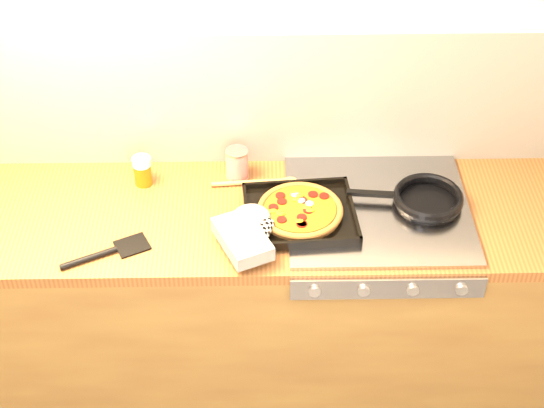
{
  "coord_description": "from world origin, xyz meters",
  "views": [
    {
      "loc": [
        0.06,
        -0.99,
        2.68
      ],
      "look_at": [
        0.1,
        1.08,
        0.95
      ],
      "focal_mm": 55.0,
      "sensor_mm": 36.0,
      "label": 1
    }
  ],
  "objects_px": {
    "pizza_on_tray": "(284,217)",
    "tomato_can": "(237,164)",
    "frying_pan": "(426,199)",
    "juice_glass": "(143,171)"
  },
  "relations": [
    {
      "from": "pizza_on_tray",
      "to": "tomato_can",
      "type": "distance_m",
      "value": 0.31
    },
    {
      "from": "frying_pan",
      "to": "juice_glass",
      "type": "bearing_deg",
      "value": 171.33
    },
    {
      "from": "pizza_on_tray",
      "to": "frying_pan",
      "type": "bearing_deg",
      "value": 10.82
    },
    {
      "from": "juice_glass",
      "to": "pizza_on_tray",
      "type": "bearing_deg",
      "value": -26.31
    },
    {
      "from": "tomato_can",
      "to": "juice_glass",
      "type": "bearing_deg",
      "value": -174.27
    },
    {
      "from": "frying_pan",
      "to": "tomato_can",
      "type": "distance_m",
      "value": 0.65
    },
    {
      "from": "frying_pan",
      "to": "juice_glass",
      "type": "xyz_separation_m",
      "value": [
        -0.95,
        0.14,
        0.02
      ]
    },
    {
      "from": "tomato_can",
      "to": "frying_pan",
      "type": "bearing_deg",
      "value": -15.76
    },
    {
      "from": "juice_glass",
      "to": "tomato_can",
      "type": "bearing_deg",
      "value": 5.73
    },
    {
      "from": "pizza_on_tray",
      "to": "juice_glass",
      "type": "xyz_separation_m",
      "value": [
        -0.47,
        0.23,
        0.01
      ]
    }
  ]
}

